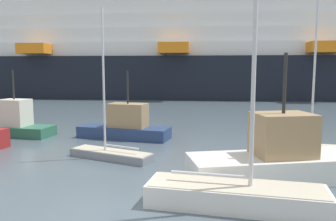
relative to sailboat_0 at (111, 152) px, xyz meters
name	(u,v)px	position (x,y,z in m)	size (l,w,h in m)	color
ground_plane	(110,211)	(2.12, -7.05, -0.40)	(600.00, 600.00, 0.00)	#4C5B66
sailboat_0	(111,152)	(0.00, 0.00, 0.00)	(5.21, 2.93, 8.50)	gray
sailboat_1	(236,193)	(6.66, -6.14, 0.15)	(6.76, 2.58, 10.08)	white
sailboat_4	(303,148)	(11.12, 2.05, 0.10)	(5.43, 1.85, 10.10)	black
fishing_boat_0	(126,126)	(-0.62, 5.80, 0.54)	(7.09, 3.16, 5.00)	navy
fishing_boat_1	(13,123)	(-9.50, 5.64, 0.55)	(6.64, 2.81, 5.08)	#2D6B51
fishing_boat_3	(276,158)	(8.72, -2.66, 0.66)	(8.26, 4.78, 5.85)	white
channel_buoy_0	(307,144)	(11.89, 3.95, -0.08)	(0.61, 0.61, 1.56)	orange
cruise_ship	(239,52)	(10.65, 46.12, 7.93)	(133.20, 24.56, 25.86)	black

